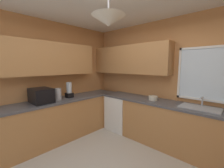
# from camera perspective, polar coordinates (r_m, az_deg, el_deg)

# --- Properties ---
(room_shell) EXTENTS (4.00, 3.65, 2.71)m
(room_shell) POSITION_cam_1_polar(r_m,az_deg,el_deg) (2.56, 0.52, 10.06)
(room_shell) COLOR #C6844C
(room_shell) RESTS_ON ground_plane
(counter_run_left) EXTENTS (0.65, 3.26, 0.91)m
(counter_run_left) POSITION_cam_1_polar(r_m,az_deg,el_deg) (3.51, -21.14, -13.14)
(counter_run_left) COLOR #AD7542
(counter_run_left) RESTS_ON ground_plane
(counter_run_back) EXTENTS (3.09, 0.65, 0.91)m
(counter_run_back) POSITION_cam_1_polar(r_m,az_deg,el_deg) (3.30, 20.18, -14.46)
(counter_run_back) COLOR #AD7542
(counter_run_back) RESTS_ON ground_plane
(dishwasher) EXTENTS (0.60, 0.60, 0.87)m
(dishwasher) POSITION_cam_1_polar(r_m,az_deg,el_deg) (3.86, 3.35, -11.16)
(dishwasher) COLOR white
(dishwasher) RESTS_ON ground_plane
(microwave) EXTENTS (0.48, 0.36, 0.29)m
(microwave) POSITION_cam_1_polar(r_m,az_deg,el_deg) (3.25, -26.16, -4.07)
(microwave) COLOR black
(microwave) RESTS_ON counter_run_left
(kettle) EXTENTS (0.13, 0.13, 0.25)m
(kettle) POSITION_cam_1_polar(r_m,az_deg,el_deg) (3.37, -20.49, -3.71)
(kettle) COLOR #B7B7BC
(kettle) RESTS_ON counter_run_left
(sink_assembly) EXTENTS (0.64, 0.40, 0.19)m
(sink_assembly) POSITION_cam_1_polar(r_m,az_deg,el_deg) (3.00, 31.37, -7.96)
(sink_assembly) COLOR #9EA0A5
(sink_assembly) RESTS_ON counter_run_back
(bowl) EXTENTS (0.19, 0.19, 0.09)m
(bowl) POSITION_cam_1_polar(r_m,az_deg,el_deg) (3.27, 15.90, -5.32)
(bowl) COLOR beige
(bowl) RESTS_ON counter_run_back
(blender_appliance) EXTENTS (0.15, 0.15, 0.36)m
(blender_appliance) POSITION_cam_1_polar(r_m,az_deg,el_deg) (3.51, -16.54, -2.54)
(blender_appliance) COLOR black
(blender_appliance) RESTS_ON counter_run_left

